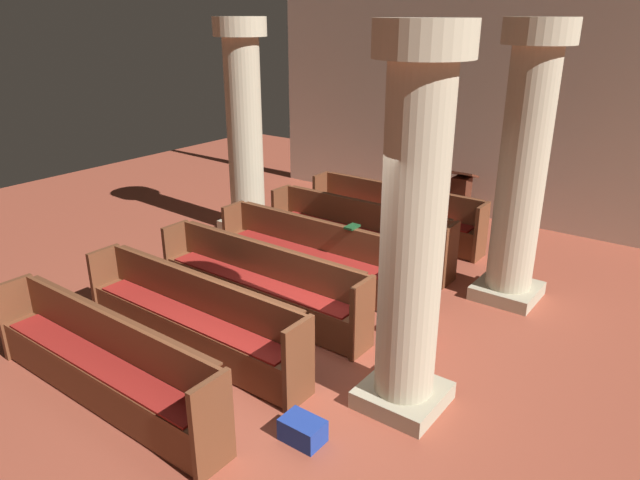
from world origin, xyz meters
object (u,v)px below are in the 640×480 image
kneeler_box_blue (303,430)px  pew_row_4 (191,315)px  pillar_aisle_side (523,164)px  kneeler_box_red (409,326)px  pillar_aisle_rear (413,227)px  pew_row_2 (314,252)px  pew_row_1 (358,230)px  hymn_book (352,227)px  pew_row_5 (102,360)px  lectern (460,205)px  pew_row_3 (260,280)px  pew_row_0 (395,211)px  pillar_far_side (244,125)px

kneeler_box_blue → pew_row_4: bearing=167.5°
pillar_aisle_side → kneeler_box_red: pillar_aisle_side is taller
pillar_aisle_rear → pew_row_2: bearing=144.7°
pew_row_2 → pillar_aisle_side: pillar_aisle_side is taller
pew_row_1 → hymn_book: hymn_book is taller
pew_row_2 → pew_row_5: (0.00, -3.39, 0.00)m
pew_row_1 → lectern: lectern is taller
pew_row_3 → pew_row_1: bearing=90.0°
lectern → pew_row_0: bearing=-122.7°
pew_row_1 → pew_row_2: 1.13m
pew_row_5 → pew_row_4: bearing=90.0°
lectern → kneeler_box_blue: (1.20, -6.02, -0.34)m
pew_row_5 → pillar_far_side: (-2.31, 4.49, 1.38)m
pew_row_3 → pillar_aisle_side: pillar_aisle_side is taller
hymn_book → pillar_aisle_rear: bearing=-45.0°
pew_row_1 → pillar_aisle_side: bearing=2.2°
pillar_aisle_side → kneeler_box_red: (-0.57, -1.72, -1.72)m
pew_row_2 → kneeler_box_blue: size_ratio=8.18×
pew_row_4 → kneeler_box_blue: pew_row_4 is taller
pew_row_1 → kneeler_box_red: bearing=-42.4°
pillar_far_side → hymn_book: bearing=-18.0°
kneeler_box_red → pillar_aisle_rear: bearing=-64.0°
kneeler_box_blue → pillar_aisle_side: bearing=83.3°
lectern → pillar_aisle_side: bearing=-52.0°
kneeler_box_blue → pillar_aisle_rear: bearing=65.8°
kneeler_box_blue → pew_row_5: bearing=-159.6°
pew_row_3 → pew_row_2: bearing=90.0°
pew_row_5 → pillar_aisle_rear: bearing=36.1°
pew_row_1 → kneeler_box_red: 2.45m
pew_row_5 → hymn_book: hymn_book is taller
pew_row_0 → pew_row_5: 5.64m
pew_row_4 → pew_row_0: bearing=90.0°
pew_row_0 → kneeler_box_blue: (1.90, -4.94, -0.37)m
hymn_book → kneeler_box_red: bearing=-28.3°
pew_row_4 → kneeler_box_red: pew_row_4 is taller
pillar_aisle_side → pillar_far_side: 4.66m
pew_row_3 → pew_row_4: 1.13m
hymn_book → pew_row_0: bearing=103.6°
pillar_far_side → pew_row_2: bearing=-25.6°
pillar_aisle_side → hymn_book: (-1.86, -1.03, -0.94)m
pew_row_1 → kneeler_box_blue: pew_row_1 is taller
pillar_aisle_side → lectern: pillar_aisle_side is taller
pew_row_2 → lectern: lectern is taller
pew_row_5 → kneeler_box_blue: bearing=20.4°
pew_row_1 → kneeler_box_red: pew_row_1 is taller
pillar_aisle_rear → kneeler_box_red: bearing=116.0°
pillar_aisle_rear → pillar_far_side: bearing=149.3°
pew_row_5 → pillar_aisle_rear: pillar_aisle_rear is taller
pew_row_5 → lectern: lectern is taller
kneeler_box_blue → pew_row_2: bearing=125.4°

